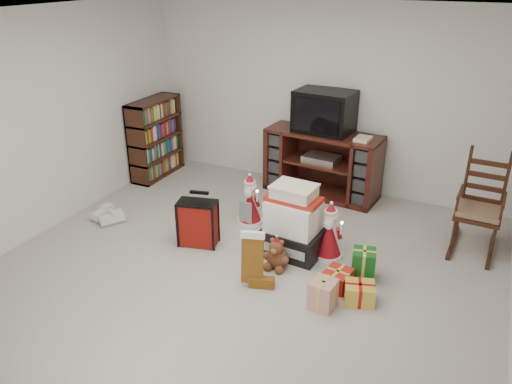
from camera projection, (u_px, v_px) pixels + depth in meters
room at (240, 158)px, 4.61m from camera, size 5.01×5.01×2.51m
tv_stand at (322, 164)px, 6.71m from camera, size 1.57×0.68×0.87m
bookshelf at (156, 139)px, 7.28m from camera, size 0.31×0.94×1.14m
rocking_chair at (478, 215)px, 5.42m from camera, size 0.50×0.79×1.16m
gift_pile at (293, 225)px, 5.32m from camera, size 0.66×0.50×0.79m
red_suitcase at (198, 223)px, 5.52m from camera, size 0.45×0.31×0.62m
stocking at (252, 259)px, 4.81m from camera, size 0.29×0.19×0.58m
teddy_bear at (277, 255)px, 5.14m from camera, size 0.22×0.20×0.33m
santa_figurine at (329, 236)px, 5.30m from camera, size 0.31×0.30×0.64m
mrs_claus_figurine at (250, 204)px, 6.00m from camera, size 0.31×0.29×0.64m
sneaker_pair at (108, 217)px, 6.12m from camera, size 0.43×0.33×0.11m
gift_cluster at (346, 281)px, 4.75m from camera, size 0.55×0.85×0.26m
crt_television at (324, 111)px, 6.46m from camera, size 0.78×0.60×0.54m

